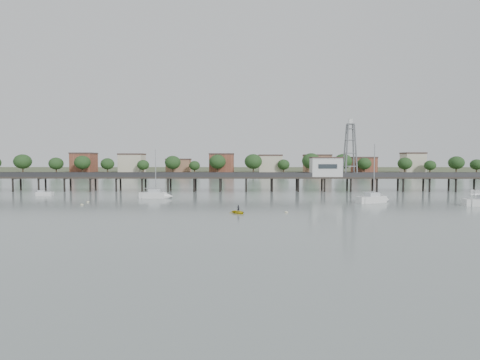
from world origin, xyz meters
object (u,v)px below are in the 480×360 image
object	(u,v)px
pier	(233,177)
sailboat_c	(376,199)
sailboat_b	(158,195)
lattice_tower	(350,150)
white_tender	(44,194)
yellow_dinghy	(238,213)

from	to	relation	value
pier	sailboat_c	world-z (taller)	sailboat_c
sailboat_b	sailboat_c	bearing A→B (deg)	-4.89
sailboat_b	sailboat_c	size ratio (longest dim) A/B	0.92
sailboat_c	lattice_tower	bearing A→B (deg)	60.15
sailboat_b	white_tender	xyz separation A→B (m)	(-28.61, 5.95, -0.21)
sailboat_c	yellow_dinghy	bearing A→B (deg)	-175.03
lattice_tower	yellow_dinghy	distance (m)	54.33
lattice_tower	pier	bearing A→B (deg)	-180.00
sailboat_c	yellow_dinghy	world-z (taller)	sailboat_c
pier	lattice_tower	size ratio (longest dim) A/B	9.68
lattice_tower	yellow_dinghy	size ratio (longest dim) A/B	5.10
lattice_tower	white_tender	distance (m)	78.22
pier	yellow_dinghy	distance (m)	44.47
sailboat_c	pier	bearing A→B (deg)	110.93
white_tender	yellow_dinghy	size ratio (longest dim) A/B	1.24
sailboat_b	yellow_dinghy	bearing A→B (deg)	-48.40
lattice_tower	sailboat_c	bearing A→B (deg)	-93.89
sailboat_c	white_tender	world-z (taller)	sailboat_c
sailboat_b	sailboat_c	distance (m)	46.53
pier	white_tender	distance (m)	46.93
white_tender	yellow_dinghy	distance (m)	55.98
white_tender	sailboat_b	bearing A→B (deg)	-13.96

